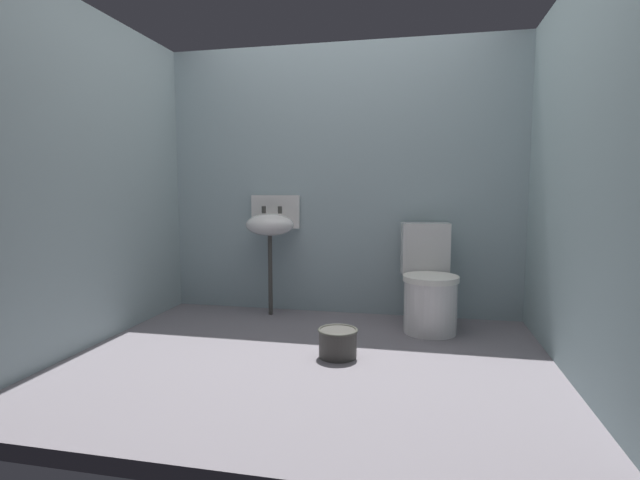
# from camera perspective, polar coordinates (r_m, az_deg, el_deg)

# --- Properties ---
(ground_plane) EXTENTS (3.33, 2.56, 0.08)m
(ground_plane) POSITION_cam_1_polar(r_m,az_deg,el_deg) (3.09, -1.07, -14.33)
(ground_plane) COLOR slate
(wall_back) EXTENTS (3.33, 0.10, 2.22)m
(wall_back) POSITION_cam_1_polar(r_m,az_deg,el_deg) (4.00, 2.55, 7.12)
(wall_back) COLOR #92A6AC
(wall_back) RESTS_ON ground
(wall_left) EXTENTS (0.10, 2.36, 2.22)m
(wall_left) POSITION_cam_1_polar(r_m,az_deg,el_deg) (3.63, -24.83, 6.69)
(wall_left) COLOR #8EA1A4
(wall_left) RESTS_ON ground
(wall_right) EXTENTS (0.10, 2.36, 2.22)m
(wall_right) POSITION_cam_1_polar(r_m,az_deg,el_deg) (3.05, 28.56, 6.75)
(wall_right) COLOR #8AA2A5
(wall_right) RESTS_ON ground
(toilet_near_wall) EXTENTS (0.46, 0.64, 0.78)m
(toilet_near_wall) POSITION_cam_1_polar(r_m,az_deg,el_deg) (3.62, 12.91, -5.47)
(toilet_near_wall) COLOR silver
(toilet_near_wall) RESTS_ON ground
(sink) EXTENTS (0.42, 0.35, 0.99)m
(sink) POSITION_cam_1_polar(r_m,az_deg,el_deg) (3.94, -5.93, 1.93)
(sink) COLOR #3C3A36
(sink) RESTS_ON ground
(bucket) EXTENTS (0.25, 0.25, 0.18)m
(bucket) POSITION_cam_1_polar(r_m,az_deg,el_deg) (3.01, 2.15, -12.15)
(bucket) COLOR #3C3A36
(bucket) RESTS_ON ground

